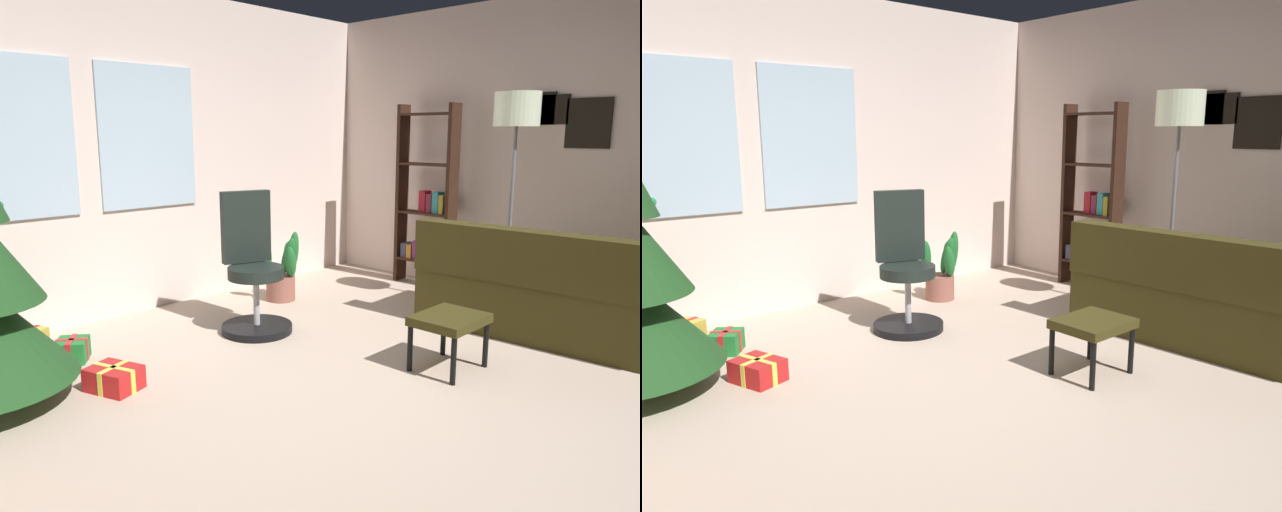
% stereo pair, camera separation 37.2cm
% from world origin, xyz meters
% --- Properties ---
extents(ground_plane, '(5.48, 5.06, 0.10)m').
position_xyz_m(ground_plane, '(0.00, 0.00, -0.05)').
color(ground_plane, '#C9B09B').
extents(wall_back_with_windows, '(5.48, 0.12, 2.76)m').
position_xyz_m(wall_back_with_windows, '(-0.02, 2.58, 1.38)').
color(wall_back_with_windows, beige).
rests_on(wall_back_with_windows, ground_plane).
extents(wall_right_with_frames, '(0.12, 5.06, 2.76)m').
position_xyz_m(wall_right_with_frames, '(2.79, -0.00, 1.38)').
color(wall_right_with_frames, beige).
rests_on(wall_right_with_frames, ground_plane).
extents(couch, '(1.46, 2.06, 0.85)m').
position_xyz_m(couch, '(1.94, -0.49, 0.31)').
color(couch, '#3A3314').
rests_on(couch, ground_plane).
extents(footstool, '(0.47, 0.38, 0.37)m').
position_xyz_m(footstool, '(0.70, -0.17, 0.32)').
color(footstool, '#3A3314').
rests_on(footstool, ground_plane).
extents(gift_box_red, '(0.32, 0.36, 0.15)m').
position_xyz_m(gift_box_red, '(-1.00, 1.14, 0.07)').
color(gift_box_red, red).
rests_on(gift_box_red, ground_plane).
extents(gift_box_green, '(0.30, 0.30, 0.16)m').
position_xyz_m(gift_box_green, '(-0.97, 1.80, 0.08)').
color(gift_box_green, '#1E722D').
rests_on(gift_box_green, ground_plane).
extents(gift_box_gold, '(0.38, 0.32, 0.22)m').
position_xyz_m(gift_box_gold, '(-1.23, 2.01, 0.11)').
color(gift_box_gold, gold).
rests_on(gift_box_gold, ground_plane).
extents(office_chair, '(0.56, 0.56, 1.10)m').
position_xyz_m(office_chair, '(0.33, 1.40, 0.43)').
color(office_chair, black).
rests_on(office_chair, ground_plane).
extents(bookshelf, '(0.18, 0.64, 1.83)m').
position_xyz_m(bookshelf, '(2.53, 1.25, 0.81)').
color(bookshelf, '#311B12').
rests_on(bookshelf, ground_plane).
extents(floor_lamp, '(0.38, 0.38, 1.88)m').
position_xyz_m(floor_lamp, '(2.19, 0.18, 1.62)').
color(floor_lamp, slate).
rests_on(floor_lamp, ground_plane).
extents(potted_plant, '(0.39, 0.39, 0.66)m').
position_xyz_m(potted_plant, '(1.09, 1.87, 0.27)').
color(potted_plant, '#905548').
rests_on(potted_plant, ground_plane).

